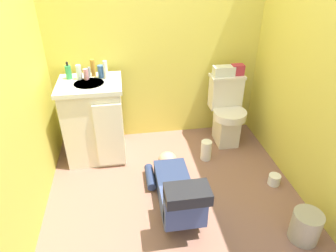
{
  "coord_description": "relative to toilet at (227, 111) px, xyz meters",
  "views": [
    {
      "loc": [
        -0.37,
        -2.07,
        1.92
      ],
      "look_at": [
        0.02,
        0.37,
        0.45
      ],
      "focal_mm": 32.4,
      "sensor_mm": 36.0,
      "label": 1
    }
  ],
  "objects": [
    {
      "name": "ground_plane",
      "position": [
        -0.72,
        -0.71,
        -0.39
      ],
      "size": [
        2.71,
        2.99,
        0.04
      ],
      "primitive_type": "cube",
      "color": "#8B6051"
    },
    {
      "name": "wall_back",
      "position": [
        -0.72,
        0.32,
        0.83
      ],
      "size": [
        2.37,
        0.08,
        2.4
      ],
      "primitive_type": "cube",
      "color": "#D9CA4F",
      "rests_on": "ground_plane"
    },
    {
      "name": "wall_left",
      "position": [
        -1.86,
        -0.71,
        0.83
      ],
      "size": [
        0.08,
        1.99,
        2.4
      ],
      "primitive_type": "cube",
      "color": "#D9CA4F",
      "rests_on": "ground_plane"
    },
    {
      "name": "wall_right",
      "position": [
        0.43,
        -0.71,
        0.83
      ],
      "size": [
        0.08,
        1.99,
        2.4
      ],
      "primitive_type": "cube",
      "color": "#D9CA4F",
      "rests_on": "ground_plane"
    },
    {
      "name": "toilet",
      "position": [
        0.0,
        0.0,
        0.0
      ],
      "size": [
        0.36,
        0.46,
        0.75
      ],
      "color": "silver",
      "rests_on": "ground_plane"
    },
    {
      "name": "vanity_cabinet",
      "position": [
        -1.4,
        -0.06,
        0.05
      ],
      "size": [
        0.6,
        0.53,
        0.82
      ],
      "color": "silver",
      "rests_on": "ground_plane"
    },
    {
      "name": "faucet",
      "position": [
        -1.41,
        0.09,
        0.5
      ],
      "size": [
        0.02,
        0.02,
        0.1
      ],
      "primitive_type": "cylinder",
      "color": "silver",
      "rests_on": "vanity_cabinet"
    },
    {
      "name": "person_plumber",
      "position": [
        -0.73,
        -0.93,
        -0.19
      ],
      "size": [
        0.39,
        1.06,
        0.52
      ],
      "color": "navy",
      "rests_on": "ground_plane"
    },
    {
      "name": "tissue_box",
      "position": [
        -0.04,
        0.09,
        0.43
      ],
      "size": [
        0.22,
        0.11,
        0.1
      ],
      "primitive_type": "cube",
      "color": "silver",
      "rests_on": "toilet"
    },
    {
      "name": "toiletry_bag",
      "position": [
        0.11,
        0.09,
        0.44
      ],
      "size": [
        0.12,
        0.09,
        0.11
      ],
      "primitive_type": "cube",
      "color": "#B22D3F",
      "rests_on": "toilet"
    },
    {
      "name": "soap_dispenser",
      "position": [
        -1.6,
        0.07,
        0.52
      ],
      "size": [
        0.06,
        0.06,
        0.17
      ],
      "color": "#349550",
      "rests_on": "vanity_cabinet"
    },
    {
      "name": "bottle_clear",
      "position": [
        -1.5,
        0.04,
        0.52
      ],
      "size": [
        0.05,
        0.05,
        0.14
      ],
      "primitive_type": "cylinder",
      "color": "silver",
      "rests_on": "vanity_cabinet"
    },
    {
      "name": "bottle_pink",
      "position": [
        -1.43,
        0.02,
        0.5
      ],
      "size": [
        0.05,
        0.05,
        0.11
      ],
      "primitive_type": "cylinder",
      "color": "pink",
      "rests_on": "vanity_cabinet"
    },
    {
      "name": "bottle_amber",
      "position": [
        -1.37,
        0.1,
        0.54
      ],
      "size": [
        0.04,
        0.04,
        0.17
      ],
      "primitive_type": "cylinder",
      "color": "#C5862B",
      "rests_on": "vanity_cabinet"
    },
    {
      "name": "bottle_blue",
      "position": [
        -1.29,
        0.05,
        0.51
      ],
      "size": [
        0.05,
        0.05,
        0.12
      ],
      "primitive_type": "cylinder",
      "color": "#3E6AB2",
      "rests_on": "vanity_cabinet"
    },
    {
      "name": "bottle_white",
      "position": [
        -1.24,
        0.01,
        0.54
      ],
      "size": [
        0.04,
        0.04,
        0.18
      ],
      "primitive_type": "cylinder",
      "color": "silver",
      "rests_on": "vanity_cabinet"
    },
    {
      "name": "trash_can",
      "position": [
        0.17,
        -1.41,
        -0.24
      ],
      "size": [
        0.22,
        0.22,
        0.25
      ],
      "primitive_type": "cylinder",
      "color": "#A29B87",
      "rests_on": "ground_plane"
    },
    {
      "name": "paper_towel_roll",
      "position": [
        -0.3,
        -0.32,
        -0.26
      ],
      "size": [
        0.11,
        0.11,
        0.21
      ],
      "primitive_type": "cylinder",
      "color": "white",
      "rests_on": "ground_plane"
    },
    {
      "name": "toilet_paper_roll",
      "position": [
        0.23,
        -0.8,
        -0.32
      ],
      "size": [
        0.11,
        0.11,
        0.1
      ],
      "primitive_type": "cylinder",
      "color": "white",
      "rests_on": "ground_plane"
    }
  ]
}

